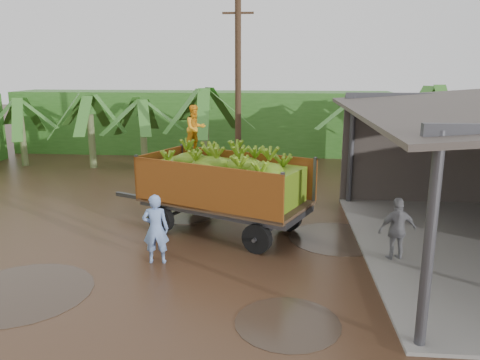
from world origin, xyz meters
name	(u,v)px	position (x,y,z in m)	size (l,w,h in m)	color
ground	(178,258)	(0.00, 0.00, 0.00)	(100.00, 100.00, 0.00)	black
hedge_north	(202,122)	(-2.00, 16.00, 1.80)	(22.00, 3.00, 3.60)	#2D661E
banana_trailer	(224,184)	(1.01, 2.19, 1.52)	(6.91, 4.31, 3.83)	#AA5A18
man_blue	(156,229)	(-0.48, -0.34, 0.92)	(0.67, 0.44, 1.85)	#7496D4
man_grey	(397,230)	(5.78, 0.26, 0.87)	(1.02, 0.42, 1.74)	gray
utility_pole	(238,97)	(1.00, 7.01, 3.83)	(1.20, 0.24, 7.55)	#47301E
banana_plants	(127,144)	(-3.73, 7.36, 1.85)	(25.06, 20.09, 4.18)	#2D661E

